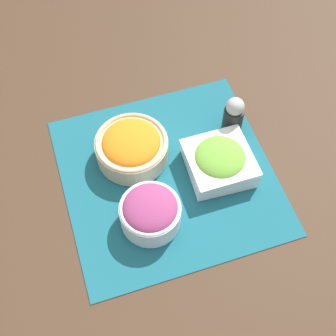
% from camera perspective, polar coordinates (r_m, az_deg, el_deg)
% --- Properties ---
extents(ground_plane, '(3.00, 3.00, 0.00)m').
position_cam_1_polar(ground_plane, '(1.02, 0.00, -0.99)').
color(ground_plane, '#422D1E').
extents(placemat, '(0.45, 0.45, 0.00)m').
position_cam_1_polar(placemat, '(1.02, 0.00, -0.94)').
color(placemat, '#195B6B').
rests_on(placemat, ground_plane).
extents(carrot_bowl, '(0.16, 0.16, 0.07)m').
position_cam_1_polar(carrot_bowl, '(1.02, -4.45, 2.64)').
color(carrot_bowl, '#C6B28E').
rests_on(carrot_bowl, placemat).
extents(lettuce_bowl, '(0.14, 0.14, 0.06)m').
position_cam_1_polar(lettuce_bowl, '(1.01, 6.30, 0.86)').
color(lettuce_bowl, white).
rests_on(lettuce_bowl, placemat).
extents(onion_bowl, '(0.12, 0.12, 0.07)m').
position_cam_1_polar(onion_bowl, '(0.94, -2.17, -5.37)').
color(onion_bowl, silver).
rests_on(onion_bowl, placemat).
extents(pepper_shaker, '(0.05, 0.05, 0.10)m').
position_cam_1_polar(pepper_shaker, '(1.06, 7.98, 6.33)').
color(pepper_shaker, black).
rests_on(pepper_shaker, placemat).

